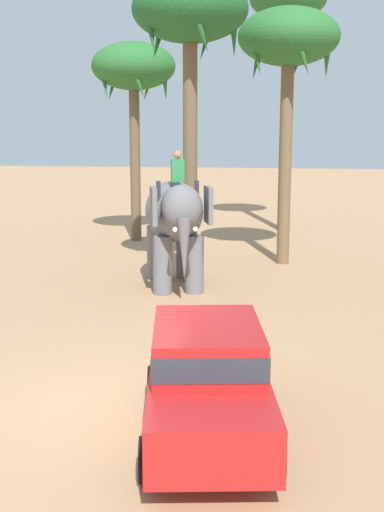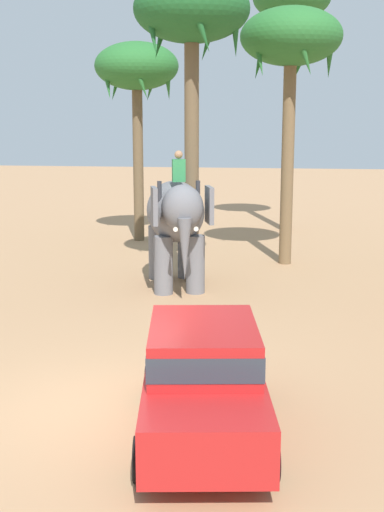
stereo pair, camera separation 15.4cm
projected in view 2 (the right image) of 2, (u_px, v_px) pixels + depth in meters
ground_plane at (102, 409)px, 10.80m from camera, size 120.00×120.00×0.00m
car_sedan_foreground at (203, 376)px, 9.73m from camera, size 2.37×4.32×1.70m
elephant_with_mahout at (176, 218)px, 18.42m from camera, size 2.52×4.02×3.88m
palm_tree_behind_elephant at (192, 19)px, 18.04m from camera, size 3.20×3.20×8.55m
palm_tree_near_hut at (291, 44)px, 20.63m from camera, size 3.20×3.20×8.15m
palm_tree_left_of_road at (137, 72)px, 25.09m from camera, size 3.20×3.20×7.63m
palm_tree_far_back at (292, 9)px, 27.08m from camera, size 3.20×3.20×10.54m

